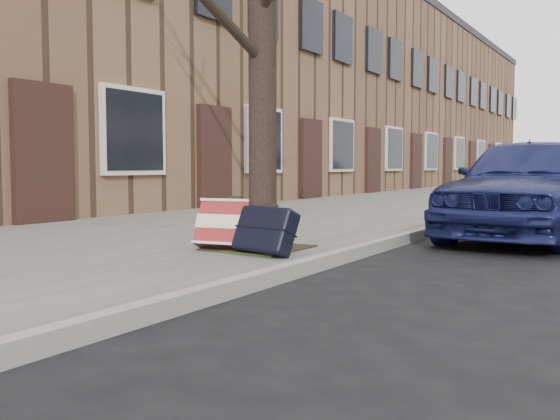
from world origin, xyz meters
The scene contains 7 objects.
ground centered at (0.00, 0.00, 0.00)m, with size 120.00×120.00×0.00m, color black.
near_sidewalk centered at (-3.70, 15.00, 0.06)m, with size 5.00×70.00×0.12m, color gray.
house_near centered at (-9.60, 16.00, 3.50)m, with size 6.80×40.00×7.00m, color brown.
dirt_patch centered at (-2.00, 1.20, 0.13)m, with size 0.85×0.85×0.01m, color black.
suitcase_red centered at (-2.16, 0.94, 0.36)m, with size 0.63×0.17×0.45m, color maroon.
suitcase_navy centered at (-1.69, 0.83, 0.35)m, with size 0.58×0.19×0.42m, color black.
car_near_front centered at (-0.05, 4.52, 0.67)m, with size 1.57×3.91×1.33m, color navy.
Camera 1 is at (1.28, -3.85, 0.92)m, focal length 40.00 mm.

